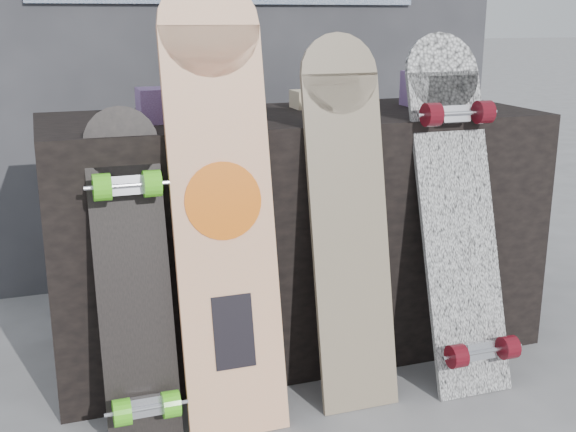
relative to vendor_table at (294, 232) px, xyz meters
name	(u,v)px	position (x,y,z in m)	size (l,w,h in m)	color
ground	(351,411)	(0.00, -0.50, -0.40)	(60.00, 60.00, 0.00)	slate
vendor_table	(294,232)	(0.00, 0.00, 0.00)	(1.60, 0.60, 0.80)	black
booth	(227,16)	(0.00, 0.85, 0.70)	(2.40, 0.22, 2.20)	#313136
merch_box_purple	(169,105)	(-0.41, -0.05, 0.45)	(0.18, 0.12, 0.10)	#5B356E
merch_box_small	(427,89)	(0.50, 0.04, 0.46)	(0.14, 0.14, 0.12)	#5B356E
merch_box_flat	(324,99)	(0.15, 0.12, 0.43)	(0.22, 0.10, 0.06)	#D1B78C
longboard_geisha	(222,194)	(-0.34, -0.37, 0.24)	(0.28, 0.30, 1.22)	beige
longboard_celtic	(348,211)	(0.03, -0.37, 0.16)	(0.23, 0.25, 1.06)	#CFB68D
longboard_cascadia	(458,207)	(0.39, -0.37, 0.15)	(0.25, 0.40, 1.06)	white
skateboard_dark	(133,274)	(-0.58, -0.38, 0.05)	(0.20, 0.29, 0.88)	black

